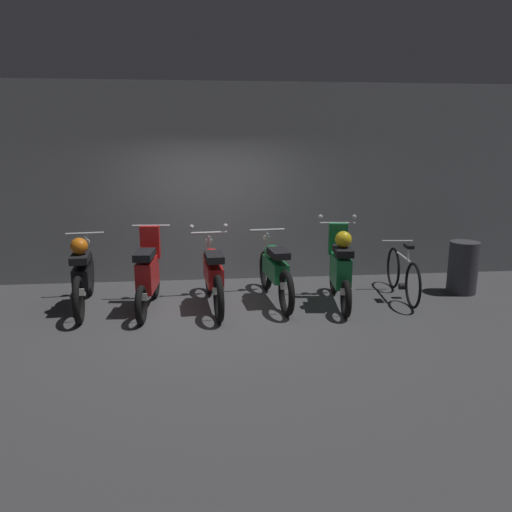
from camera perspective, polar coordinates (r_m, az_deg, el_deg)
ground_plane at (r=7.06m, az=-4.79°, el=-6.79°), size 80.00×80.00×0.00m
back_wall at (r=8.73m, az=-5.30°, el=8.29°), size 16.00×0.30×3.36m
motorbike_slot_0 at (r=7.63m, az=-19.22°, el=-1.87°), size 0.56×1.95×1.08m
motorbike_slot_1 at (r=7.32m, az=-12.29°, el=-2.04°), size 0.56×1.68×1.18m
motorbike_slot_2 at (r=7.31m, az=-4.95°, el=-2.06°), size 0.59×1.95×1.15m
motorbike_slot_3 at (r=7.53m, az=2.18°, el=-1.60°), size 0.56×1.95×1.03m
motorbike_slot_4 at (r=7.47m, az=9.64°, el=-1.27°), size 0.59×1.68×1.29m
bicycle at (r=8.07m, az=16.48°, el=-2.07°), size 0.50×1.73×0.89m
trash_bin at (r=8.62m, az=22.66°, el=-1.22°), size 0.46×0.46×0.84m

